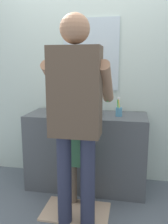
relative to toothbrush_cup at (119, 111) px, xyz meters
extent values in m
plane|color=slate|center=(-0.36, -0.26, -0.92)|extent=(14.00, 14.00, 0.00)
cube|color=silver|center=(-0.36, 0.36, 0.43)|extent=(4.40, 0.08, 2.70)
cube|color=silver|center=(-0.36, 0.31, 0.61)|extent=(0.66, 0.02, 0.83)
cube|color=#4C5156|center=(-0.36, 0.04, -0.49)|extent=(1.34, 0.54, 0.86)
cylinder|color=silver|center=(-0.36, 0.02, 0.00)|extent=(0.36, 0.36, 0.11)
cylinder|color=beige|center=(-0.36, 0.02, 0.01)|extent=(0.30, 0.30, 0.09)
cylinder|color=#B7BABF|center=(-0.36, 0.25, 0.04)|extent=(0.03, 0.03, 0.18)
cylinder|color=#B7BABF|center=(-0.36, 0.19, 0.12)|extent=(0.02, 0.12, 0.02)
cylinder|color=#B7BABF|center=(-0.43, 0.25, -0.03)|extent=(0.04, 0.04, 0.05)
cylinder|color=#B7BABF|center=(-0.29, 0.25, -0.03)|extent=(0.04, 0.04, 0.05)
cylinder|color=#4C8EB2|center=(0.00, 0.00, -0.01)|extent=(0.07, 0.07, 0.09)
cylinder|color=yellow|center=(0.00, -0.01, 0.05)|extent=(0.03, 0.02, 0.17)
cube|color=white|center=(0.00, -0.01, 0.14)|extent=(0.01, 0.02, 0.02)
cylinder|color=green|center=(-0.01, -0.01, 0.05)|extent=(0.02, 0.02, 0.17)
cube|color=white|center=(-0.01, -0.01, 0.14)|extent=(0.01, 0.02, 0.02)
cylinder|color=gold|center=(-0.71, 0.01, 0.01)|extent=(0.06, 0.06, 0.13)
cylinder|color=#2D2D2D|center=(-0.71, 0.01, 0.09)|extent=(0.02, 0.02, 0.04)
cube|color=#CCAD8E|center=(-0.36, -0.51, -0.91)|extent=(0.64, 0.40, 0.02)
cylinder|color=#6B5B4C|center=(-0.41, -0.37, -0.70)|extent=(0.07, 0.07, 0.43)
cylinder|color=#6B5B4C|center=(-0.31, -0.37, -0.70)|extent=(0.07, 0.07, 0.43)
cube|color=#427F56|center=(-0.36, -0.37, -0.30)|extent=(0.22, 0.12, 0.38)
sphere|color=beige|center=(-0.36, -0.37, -0.04)|extent=(0.12, 0.12, 0.12)
cylinder|color=beige|center=(-0.48, -0.27, -0.27)|extent=(0.05, 0.26, 0.20)
cylinder|color=beige|center=(-0.24, -0.27, -0.27)|extent=(0.05, 0.26, 0.20)
cylinder|color=#2D334C|center=(-0.42, -0.67, -0.50)|extent=(0.13, 0.13, 0.83)
cylinder|color=#2D334C|center=(-0.21, -0.67, -0.50)|extent=(0.13, 0.13, 0.83)
cube|color=brown|center=(-0.32, -0.67, 0.27)|extent=(0.42, 0.23, 0.72)
sphere|color=#A87A5B|center=(-0.32, -0.67, 0.76)|extent=(0.23, 0.23, 0.23)
cylinder|color=#A87A5B|center=(-0.55, -0.48, 0.34)|extent=(0.10, 0.50, 0.39)
cylinder|color=#A87A5B|center=(-0.09, -0.48, 0.34)|extent=(0.10, 0.50, 0.39)
cylinder|color=green|center=(-0.09, -0.29, 0.15)|extent=(0.01, 0.14, 0.03)
cube|color=white|center=(-0.09, -0.22, 0.16)|extent=(0.01, 0.02, 0.02)
camera|label=1|loc=(0.12, -2.52, 0.49)|focal=38.07mm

